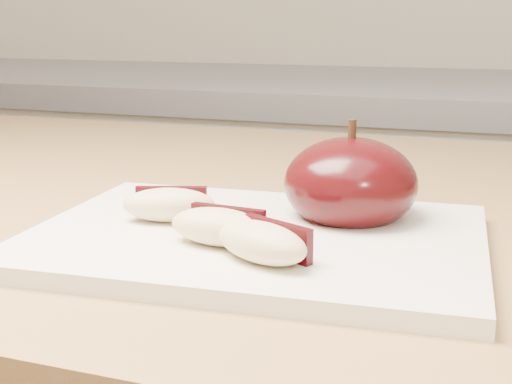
% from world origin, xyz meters
% --- Properties ---
extents(back_cabinet, '(2.40, 0.62, 0.94)m').
position_xyz_m(back_cabinet, '(0.00, 1.20, 0.47)').
color(back_cabinet, silver).
rests_on(back_cabinet, ground).
extents(cutting_board, '(0.29, 0.22, 0.01)m').
position_xyz_m(cutting_board, '(0.01, 0.36, 0.91)').
color(cutting_board, silver).
rests_on(cutting_board, island_counter).
extents(apple_half, '(0.11, 0.11, 0.07)m').
position_xyz_m(apple_half, '(0.05, 0.41, 0.93)').
color(apple_half, black).
rests_on(apple_half, cutting_board).
extents(apple_wedge_a, '(0.07, 0.05, 0.02)m').
position_xyz_m(apple_wedge_a, '(-0.05, 0.36, 0.92)').
color(apple_wedge_a, '#D9BF89').
rests_on(apple_wedge_a, cutting_board).
extents(apple_wedge_b, '(0.06, 0.03, 0.02)m').
position_xyz_m(apple_wedge_b, '(-0.00, 0.32, 0.92)').
color(apple_wedge_b, '#D9BF89').
rests_on(apple_wedge_b, cutting_board).
extents(apple_wedge_c, '(0.07, 0.05, 0.02)m').
position_xyz_m(apple_wedge_c, '(0.03, 0.31, 0.92)').
color(apple_wedge_c, '#D9BF89').
rests_on(apple_wedge_c, cutting_board).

